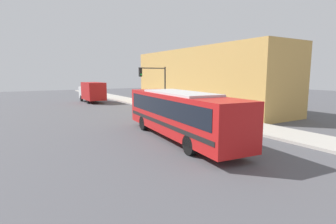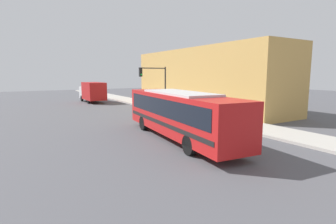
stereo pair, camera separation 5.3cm
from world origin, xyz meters
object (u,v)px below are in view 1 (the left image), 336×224
(delivery_truck, at_px, (92,91))
(parking_meter, at_px, (171,103))
(fire_hydrant, at_px, (206,115))
(city_bus, at_px, (179,112))
(pedestrian_near_corner, at_px, (215,108))
(traffic_light_pole, at_px, (156,80))

(delivery_truck, bearing_deg, parking_meter, -74.45)
(fire_hydrant, distance_m, parking_meter, 5.97)
(parking_meter, bearing_deg, city_bus, -119.34)
(fire_hydrant, relative_size, parking_meter, 0.59)
(city_bus, distance_m, pedestrian_near_corner, 7.96)
(pedestrian_near_corner, bearing_deg, city_bus, -148.17)
(city_bus, xyz_separation_m, traffic_light_pole, (4.63, 11.52, 1.69))
(delivery_truck, xyz_separation_m, pedestrian_near_corner, (5.29, -21.09, -0.48))
(traffic_light_pole, bearing_deg, city_bus, -111.89)
(fire_hydrant, xyz_separation_m, pedestrian_near_corner, (1.07, 0.04, 0.59))
(delivery_truck, bearing_deg, city_bus, -93.27)
(delivery_truck, distance_m, fire_hydrant, 21.58)
(city_bus, xyz_separation_m, delivery_truck, (1.44, 25.27, -0.16))
(city_bus, bearing_deg, traffic_light_pole, 73.96)
(fire_hydrant, xyz_separation_m, traffic_light_pole, (-1.04, 7.38, 2.91))
(pedestrian_near_corner, bearing_deg, parking_meter, 100.25)
(fire_hydrant, height_order, parking_meter, parking_meter)
(delivery_truck, relative_size, parking_meter, 5.31)
(city_bus, height_order, parking_meter, city_bus)
(fire_hydrant, bearing_deg, traffic_light_pole, 98.02)
(city_bus, relative_size, parking_meter, 9.44)
(city_bus, relative_size, traffic_light_pole, 2.49)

